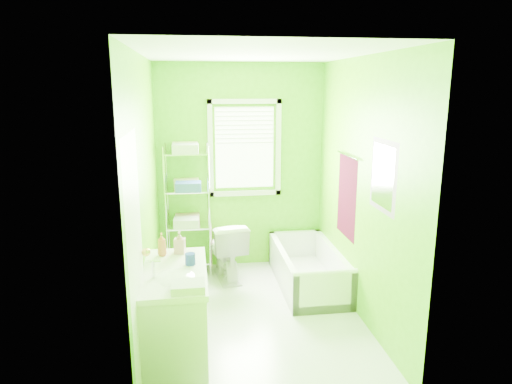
{
  "coord_description": "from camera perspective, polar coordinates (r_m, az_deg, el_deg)",
  "views": [
    {
      "loc": [
        -0.6,
        -4.25,
        2.32
      ],
      "look_at": [
        0.03,
        0.25,
        1.26
      ],
      "focal_mm": 32.0,
      "sensor_mm": 36.0,
      "label": 1
    }
  ],
  "objects": [
    {
      "name": "toilet",
      "position": [
        5.61,
        -3.7,
        -7.19
      ],
      "size": [
        0.51,
        0.78,
        0.74
      ],
      "primitive_type": "imported",
      "rotation": [
        0.0,
        0.0,
        3.29
      ],
      "color": "white",
      "rests_on": "ground"
    },
    {
      "name": "bathtub",
      "position": [
        5.5,
        6.55,
        -10.12
      ],
      "size": [
        0.69,
        1.47,
        0.47
      ],
      "color": "white",
      "rests_on": "ground"
    },
    {
      "name": "room_envelope",
      "position": [
        4.36,
        0.07,
        2.97
      ],
      "size": [
        2.14,
        2.94,
        2.62
      ],
      "color": "#4FB008",
      "rests_on": "ground"
    },
    {
      "name": "ground",
      "position": [
        4.88,
        0.06,
        -15.22
      ],
      "size": [
        2.9,
        2.9,
        0.0
      ],
      "primitive_type": "plane",
      "color": "silver",
      "rests_on": "ground"
    },
    {
      "name": "right_wall_decor",
      "position": [
        4.64,
        12.86,
        0.42
      ],
      "size": [
        0.04,
        1.48,
        1.17
      ],
      "color": "#46081C",
      "rests_on": "ground"
    },
    {
      "name": "vanity",
      "position": [
        4.1,
        -10.02,
        -14.46
      ],
      "size": [
        0.55,
        1.07,
        1.02
      ],
      "color": "silver",
      "rests_on": "ground"
    },
    {
      "name": "door",
      "position": [
        3.54,
        -14.68,
        -9.18
      ],
      "size": [
        0.09,
        0.8,
        2.0
      ],
      "color": "white",
      "rests_on": "ground"
    },
    {
      "name": "window",
      "position": [
        5.75,
        -1.42,
        6.13
      ],
      "size": [
        0.92,
        0.05,
        1.22
      ],
      "color": "white",
      "rests_on": "ground"
    },
    {
      "name": "wire_shelf_unit",
      "position": [
        5.67,
        -8.45,
        -0.35
      ],
      "size": [
        0.56,
        0.45,
        1.65
      ],
      "color": "silver",
      "rests_on": "ground"
    }
  ]
}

